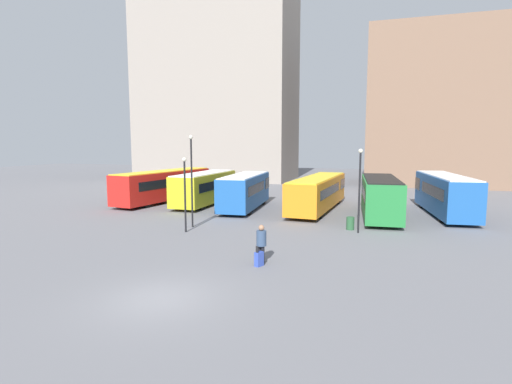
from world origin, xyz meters
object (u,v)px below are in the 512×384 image
bus_0 (165,185)px  traveler (261,240)px  bus_5 (445,193)px  lamp_post_0 (192,174)px  lamp_post_1 (360,184)px  bus_1 (205,187)px  suitcase (259,259)px  bus_4 (380,196)px  trash_bin (350,223)px  bus_2 (245,190)px  bus_3 (318,192)px  lamp_post_2 (185,188)px

bus_0 → traveler: size_ratio=6.75×
traveler → bus_5: bearing=-6.8°
bus_5 → lamp_post_0: (-17.13, -10.37, 1.90)m
bus_0 → lamp_post_1: bearing=-106.5°
lamp_post_0 → lamp_post_1: 11.04m
bus_1 → suitcase: bus_1 is taller
bus_4 → lamp_post_1: (-1.29, -5.99, 1.50)m
bus_1 → bus_4: bearing=-97.5°
lamp_post_0 → trash_bin: lamp_post_0 is taller
bus_2 → bus_4: bearing=-99.1°
bus_0 → bus_1: size_ratio=1.32×
bus_1 → lamp_post_0: bearing=-160.1°
bus_3 → suitcase: 16.98m
bus_0 → traveler: (14.89, -16.82, -0.56)m
bus_3 → trash_bin: bearing=-152.6°
traveler → trash_bin: size_ratio=2.18×
bus_0 → bus_2: size_ratio=1.32×
trash_bin → bus_0: bearing=156.7°
suitcase → lamp_post_0: lamp_post_0 is taller
suitcase → bus_4: bearing=4.4°
traveler → suitcase: size_ratio=1.89×
trash_bin → bus_1: bearing=152.2°
traveler → bus_4: bearing=3.6°
bus_1 → traveler: size_ratio=5.13×
bus_1 → trash_bin: (13.81, -7.29, -1.20)m
lamp_post_1 → lamp_post_2: bearing=-164.0°
bus_5 → bus_2: bearing=90.4°
traveler → trash_bin: traveler is taller
bus_1 → bus_0: bearing=82.3°
bus_4 → bus_5: (4.91, 2.87, 0.06)m
bus_0 → bus_1: 4.65m
bus_0 → bus_1: bus_0 is taller
traveler → lamp_post_2: bearing=77.4°
bus_4 → bus_5: bearing=-63.8°
bus_1 → bus_3: 10.55m
bus_5 → bus_0: bearing=83.7°
bus_0 → trash_bin: 20.09m
suitcase → trash_bin: 10.02m
bus_3 → trash_bin: size_ratio=14.71×
bus_3 → suitcase: bearing=-176.7°
trash_bin → bus_4: bearing=70.2°
lamp_post_0 → bus_0: bearing=128.0°
bus_3 → traveler: bearing=-176.9°
bus_5 → lamp_post_1: (-6.20, -8.86, 1.44)m
bus_2 → lamp_post_1: (10.00, -6.90, 1.55)m
bus_0 → bus_3: size_ratio=1.00×
lamp_post_1 → lamp_post_2: lamp_post_1 is taller
lamp_post_1 → bus_2: bearing=145.4°
bus_1 → lamp_post_0: (3.44, -9.65, 2.01)m
lamp_post_2 → suitcase: bearing=-39.7°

